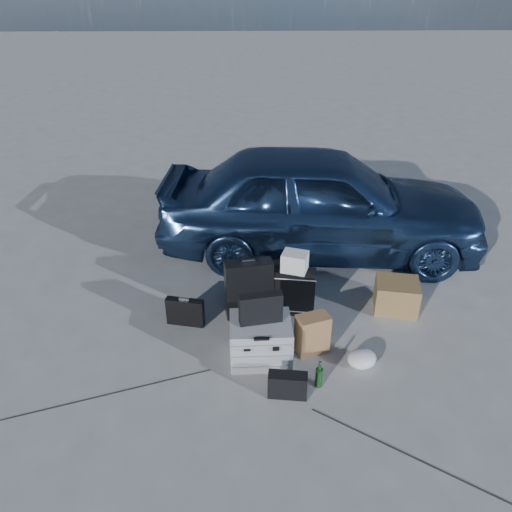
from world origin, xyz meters
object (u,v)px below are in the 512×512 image
Objects in this scene: suitcase_left at (249,289)px; suitcase_right at (294,292)px; car at (320,201)px; pelican_case at (260,340)px; briefcase at (185,312)px; cardboard_box at (396,295)px; duffel_bag at (257,283)px; green_bottle at (319,375)px.

suitcase_left reaches higher than suitcase_right.
car is 2.37m from pelican_case.
suitcase_left reaches higher than briefcase.
suitcase_right is (1.16, 0.18, 0.11)m from briefcase.
briefcase is 0.87× the size of cardboard_box.
cardboard_box is (1.52, -0.29, -0.01)m from duffel_bag.
green_bottle is at bearing -39.40° from pelican_case.
duffel_bag is at bearing 45.37° from briefcase.
duffel_bag is 1.55m from green_bottle.
briefcase is 1.60m from green_bottle.
cardboard_box is at bearing -22.94° from duffel_bag.
duffel_bag is at bearing 147.25° from car.
briefcase is at bearing -162.47° from suitcase_right.
suitcase_left reaches higher than pelican_case.
green_bottle is at bearing -70.54° from suitcase_left.
briefcase is 1.18m from suitcase_right.
suitcase_right is at bearing 21.26° from briefcase.
pelican_case is 0.88× the size of suitcase_left.
cardboard_box is at bearing -7.46° from suitcase_left.
car is at bearing 47.50° from suitcase_left.
duffel_bag reaches higher than cardboard_box.
cardboard_box is at bearing 25.39° from pelican_case.
briefcase is at bearing 143.45° from pelican_case.
suitcase_right reaches higher than briefcase.
green_bottle is (0.13, -1.13, -0.14)m from suitcase_right.
suitcase_right is at bearing 60.81° from pelican_case.
suitcase_right reaches higher than pelican_case.
briefcase is 0.93m from duffel_bag.
pelican_case is 1.45× the size of briefcase.
pelican_case is at bearing -22.97° from briefcase.
cardboard_box is at bearing 10.32° from suitcase_right.
car reaches higher than briefcase.
pelican_case reaches higher than duffel_bag.
suitcase_right is (0.49, 0.02, -0.06)m from suitcase_left.
duffel_bag is (0.00, 1.06, -0.03)m from pelican_case.
briefcase is 0.72m from suitcase_left.
cardboard_box is at bearing -149.35° from car.
car reaches higher than cardboard_box.
briefcase reaches higher than green_bottle.
suitcase_right is (-0.46, -1.43, -0.43)m from car.
pelican_case is 0.66m from green_bottle.
pelican_case is (-0.84, -2.16, -0.49)m from car.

